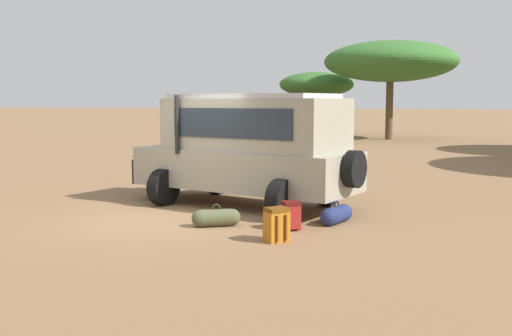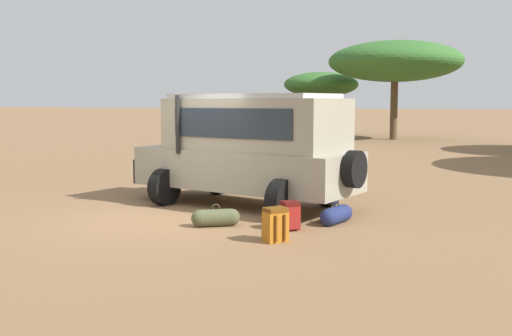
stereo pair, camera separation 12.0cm
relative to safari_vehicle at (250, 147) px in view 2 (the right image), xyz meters
The scene contains 8 objects.
ground_plane 2.60m from the safari_vehicle, 118.27° to the right, with size 320.00×320.00×0.00m, color olive.
safari_vehicle is the anchor object (origin of this frame).
backpack_beside_front_wheel 2.76m from the safari_vehicle, 53.92° to the right, with size 0.42×0.43×0.51m.
backpack_cluster_center 3.53m from the safari_vehicle, 63.33° to the right, with size 0.46×0.46×0.57m.
duffel_bag_low_black_case 2.50m from the safari_vehicle, 86.65° to the right, with size 0.82×0.62×0.42m.
duffel_bag_soft_canvas 2.76m from the safari_vehicle, 30.07° to the right, with size 0.50×0.90×0.43m.
acacia_tree_far_left 28.07m from the safari_vehicle, 99.87° to the left, with size 5.00×5.23×4.21m.
acacia_tree_left_mid 24.20m from the safari_vehicle, 88.96° to the left, with size 7.77×7.52×5.77m.
Camera 2 is at (5.44, -10.21, 2.30)m, focal length 42.00 mm.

